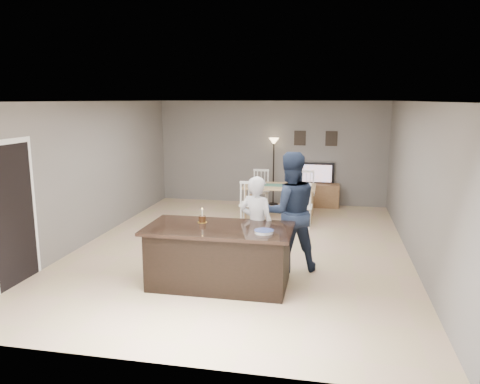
% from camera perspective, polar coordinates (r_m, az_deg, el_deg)
% --- Properties ---
extents(floor, '(8.00, 8.00, 0.00)m').
position_cam_1_polar(floor, '(8.81, 0.28, -6.84)').
color(floor, tan).
rests_on(floor, ground).
extents(room_shell, '(8.00, 8.00, 8.00)m').
position_cam_1_polar(room_shell, '(8.44, 0.29, 4.04)').
color(room_shell, slate).
rests_on(room_shell, floor).
extents(kitchen_island, '(2.15, 1.10, 0.90)m').
position_cam_1_polar(kitchen_island, '(7.00, -2.54, -7.79)').
color(kitchen_island, black).
rests_on(kitchen_island, floor).
extents(tv_console, '(1.20, 0.40, 0.60)m').
position_cam_1_polar(tv_console, '(12.25, 9.19, -0.38)').
color(tv_console, brown).
rests_on(tv_console, floor).
extents(television, '(0.91, 0.12, 0.53)m').
position_cam_1_polar(television, '(12.22, 9.28, 2.28)').
color(television, black).
rests_on(television, tv_console).
extents(tv_screen_glow, '(0.78, 0.00, 0.78)m').
position_cam_1_polar(tv_screen_glow, '(12.14, 9.27, 2.25)').
color(tv_screen_glow, orange).
rests_on(tv_screen_glow, tv_console).
extents(picture_frames, '(1.10, 0.02, 0.38)m').
position_cam_1_polar(picture_frames, '(12.25, 9.20, 6.48)').
color(picture_frames, black).
rests_on(picture_frames, room_shell).
extents(doorway, '(0.00, 2.10, 2.65)m').
position_cam_1_polar(doorway, '(7.63, -25.93, -1.07)').
color(doorway, black).
rests_on(doorway, floor).
extents(woman, '(0.67, 0.56, 1.58)m').
position_cam_1_polar(woman, '(7.33, 2.05, -4.16)').
color(woman, silver).
rests_on(woman, floor).
extents(man, '(1.13, 1.01, 1.93)m').
position_cam_1_polar(man, '(7.54, 6.05, -2.41)').
color(man, '#1A2339').
rests_on(man, floor).
extents(birthday_cake, '(0.14, 0.14, 0.22)m').
position_cam_1_polar(birthday_cake, '(7.12, -4.62, -3.30)').
color(birthday_cake, yellow).
rests_on(birthday_cake, kitchen_island).
extents(plate_stack, '(0.27, 0.27, 0.04)m').
position_cam_1_polar(plate_stack, '(6.56, 2.93, -4.84)').
color(plate_stack, white).
rests_on(plate_stack, kitchen_island).
extents(dining_table, '(1.66, 1.87, 1.01)m').
position_cam_1_polar(dining_table, '(10.89, 4.84, 0.12)').
color(dining_table, tan).
rests_on(dining_table, floor).
extents(floor_lamp, '(0.26, 0.26, 1.76)m').
position_cam_1_polar(floor_lamp, '(12.19, 4.13, 4.74)').
color(floor_lamp, black).
rests_on(floor_lamp, floor).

